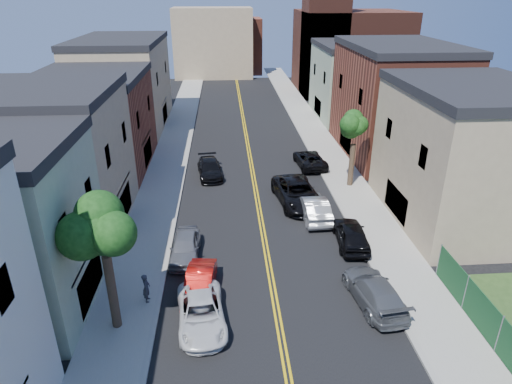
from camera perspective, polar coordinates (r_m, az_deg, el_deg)
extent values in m
cube|color=gray|center=(46.42, -10.78, 5.23)|extent=(3.20, 100.00, 0.15)
cube|color=gray|center=(47.23, 8.70, 5.72)|extent=(3.20, 100.00, 0.15)
cube|color=gray|center=(46.25, -8.62, 5.32)|extent=(0.30, 100.00, 0.15)
cube|color=gray|center=(46.88, 6.60, 5.70)|extent=(0.30, 100.00, 0.15)
cube|color=#998466|center=(32.62, -24.78, 3.23)|extent=(9.00, 10.00, 9.00)
cube|color=brown|center=(42.71, -19.97, 8.01)|extent=(9.00, 12.00, 8.00)
cube|color=#998466|center=(55.78, -16.51, 12.90)|extent=(9.00, 16.00, 9.50)
cube|color=#998466|center=(33.79, 25.20, 3.85)|extent=(9.00, 12.00, 9.00)
cube|color=brown|center=(45.81, 17.24, 10.74)|extent=(9.00, 14.00, 10.00)
cube|color=gray|center=(58.94, 12.41, 13.41)|extent=(9.00, 12.00, 8.50)
cube|color=#4C2319|center=(74.84, 11.83, 17.11)|extent=(16.00, 14.00, 12.00)
cube|color=#4C2319|center=(69.31, 8.85, 20.92)|extent=(6.00, 6.00, 22.00)
cube|color=#998466|center=(86.07, -5.48, 18.41)|extent=(14.00, 8.00, 12.00)
cube|color=brown|center=(90.17, -2.74, 18.13)|extent=(10.00, 8.00, 10.00)
cylinder|color=#34251A|center=(22.54, -17.88, -12.04)|extent=(0.44, 0.44, 3.96)
sphere|color=black|center=(20.36, -19.43, -2.18)|extent=(5.20, 5.20, 5.20)
sphere|color=black|center=(19.45, -18.65, 0.08)|extent=(3.90, 3.90, 3.90)
sphere|color=black|center=(21.17, -20.26, -2.83)|extent=(3.64, 3.64, 3.64)
cylinder|color=#34251A|center=(37.52, 12.07, 3.40)|extent=(0.44, 0.44, 3.52)
sphere|color=black|center=(36.37, 12.59, 8.89)|extent=(4.40, 4.40, 4.40)
sphere|color=black|center=(35.97, 13.55, 10.09)|extent=(3.30, 3.30, 3.30)
sphere|color=black|center=(36.77, 11.68, 8.43)|extent=(3.08, 3.08, 3.08)
imported|color=red|center=(24.67, -7.21, -11.51)|extent=(1.86, 4.25, 1.36)
imported|color=silver|center=(22.77, -6.99, -15.04)|extent=(2.74, 5.08, 1.36)
imported|color=slate|center=(27.83, -9.02, -6.91)|extent=(1.83, 4.33, 1.46)
imported|color=black|center=(39.42, -5.92, 2.99)|extent=(2.53, 5.04, 1.41)
imported|color=#505357|center=(24.64, 14.86, -12.13)|extent=(2.67, 5.28, 1.47)
imported|color=black|center=(29.36, 12.05, -5.27)|extent=(2.16, 4.71, 1.56)
imported|color=#A6A9AD|center=(32.29, 7.35, -1.95)|extent=(1.90, 5.00, 1.63)
imported|color=black|center=(41.69, 6.89, 4.17)|extent=(2.76, 5.25, 1.41)
imported|color=black|center=(34.23, 5.29, -0.12)|extent=(3.67, 6.63, 1.76)
imported|color=#2A2A33|center=(24.38, -13.82, -11.79)|extent=(0.43, 0.61, 1.62)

